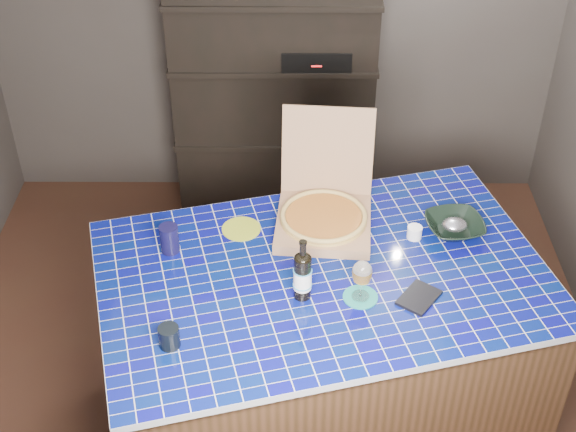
{
  "coord_description": "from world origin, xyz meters",
  "views": [
    {
      "loc": [
        0.11,
        -2.81,
        3.2
      ],
      "look_at": [
        0.1,
        0.0,
        1.05
      ],
      "focal_mm": 50.0,
      "sensor_mm": 36.0,
      "label": 1
    }
  ],
  "objects_px": {
    "mead_bottle": "(303,275)",
    "wine_glass": "(362,274)",
    "pizza_box": "(324,213)",
    "kitchen_island": "(320,356)",
    "bowl": "(454,226)",
    "dvd_case": "(419,298)"
  },
  "relations": [
    {
      "from": "mead_bottle",
      "to": "wine_glass",
      "type": "relative_size",
      "value": 1.57
    },
    {
      "from": "pizza_box",
      "to": "mead_bottle",
      "type": "height_order",
      "value": "pizza_box"
    },
    {
      "from": "wine_glass",
      "to": "kitchen_island",
      "type": "bearing_deg",
      "value": 133.49
    },
    {
      "from": "wine_glass",
      "to": "bowl",
      "type": "relative_size",
      "value": 0.71
    },
    {
      "from": "pizza_box",
      "to": "bowl",
      "type": "bearing_deg",
      "value": -0.57
    },
    {
      "from": "mead_bottle",
      "to": "wine_glass",
      "type": "height_order",
      "value": "mead_bottle"
    },
    {
      "from": "kitchen_island",
      "to": "mead_bottle",
      "type": "height_order",
      "value": "mead_bottle"
    },
    {
      "from": "kitchen_island",
      "to": "dvd_case",
      "type": "bearing_deg",
      "value": -37.47
    },
    {
      "from": "bowl",
      "to": "mead_bottle",
      "type": "bearing_deg",
      "value": -148.31
    },
    {
      "from": "kitchen_island",
      "to": "pizza_box",
      "type": "relative_size",
      "value": 3.89
    },
    {
      "from": "pizza_box",
      "to": "dvd_case",
      "type": "distance_m",
      "value": 0.6
    },
    {
      "from": "bowl",
      "to": "pizza_box",
      "type": "bearing_deg",
      "value": 174.83
    },
    {
      "from": "pizza_box",
      "to": "bowl",
      "type": "distance_m",
      "value": 0.57
    },
    {
      "from": "bowl",
      "to": "kitchen_island",
      "type": "bearing_deg",
      "value": -154.96
    },
    {
      "from": "dvd_case",
      "to": "mead_bottle",
      "type": "bearing_deg",
      "value": -145.43
    },
    {
      "from": "kitchen_island",
      "to": "bowl",
      "type": "height_order",
      "value": "bowl"
    },
    {
      "from": "pizza_box",
      "to": "bowl",
      "type": "height_order",
      "value": "pizza_box"
    },
    {
      "from": "kitchen_island",
      "to": "bowl",
      "type": "bearing_deg",
      "value": 10.23
    },
    {
      "from": "pizza_box",
      "to": "wine_glass",
      "type": "bearing_deg",
      "value": -69.79
    },
    {
      "from": "mead_bottle",
      "to": "bowl",
      "type": "xyz_separation_m",
      "value": [
        0.67,
        0.41,
        -0.08
      ]
    },
    {
      "from": "mead_bottle",
      "to": "dvd_case",
      "type": "bearing_deg",
      "value": -1.85
    },
    {
      "from": "kitchen_island",
      "to": "mead_bottle",
      "type": "distance_m",
      "value": 0.63
    }
  ]
}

